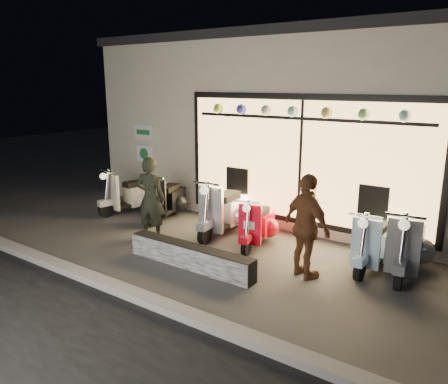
# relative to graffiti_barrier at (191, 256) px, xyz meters

# --- Properties ---
(ground) EXTENTS (40.00, 40.00, 0.00)m
(ground) POSITION_rel_graffiti_barrier_xyz_m (-0.03, 0.65, -0.20)
(ground) COLOR #383533
(ground) RESTS_ON ground
(kerb) EXTENTS (40.00, 0.25, 0.12)m
(kerb) POSITION_rel_graffiti_barrier_xyz_m (-0.03, -1.35, -0.14)
(kerb) COLOR slate
(kerb) RESTS_ON ground
(shop_building) EXTENTS (10.20, 6.23, 4.20)m
(shop_building) POSITION_rel_graffiti_barrier_xyz_m (-0.02, 5.63, 1.90)
(shop_building) COLOR beige
(shop_building) RESTS_ON ground
(graffiti_barrier) EXTENTS (2.49, 0.28, 0.40)m
(graffiti_barrier) POSITION_rel_graffiti_barrier_xyz_m (0.00, 0.00, 0.00)
(graffiti_barrier) COLOR black
(graffiti_barrier) RESTS_ON ground
(scooter_silver) EXTENTS (0.63, 1.65, 1.17)m
(scooter_silver) POSITION_rel_graffiti_barrier_xyz_m (-0.56, 1.87, 0.27)
(scooter_silver) COLOR black
(scooter_silver) RESTS_ON ground
(scooter_red) EXTENTS (0.62, 1.37, 0.97)m
(scooter_red) POSITION_rel_graffiti_barrier_xyz_m (0.35, 1.69, 0.19)
(scooter_red) COLOR black
(scooter_red) RESTS_ON ground
(scooter_black) EXTENTS (0.72, 1.49, 1.06)m
(scooter_black) POSITION_rel_graffiti_barrier_xyz_m (-2.28, 1.97, 0.23)
(scooter_black) COLOR black
(scooter_black) RESTS_ON ground
(scooter_cream) EXTENTS (0.71, 1.50, 1.06)m
(scooter_cream) POSITION_rel_graffiti_barrier_xyz_m (-3.27, 1.84, 0.23)
(scooter_cream) COLOR black
(scooter_cream) RESTS_ON ground
(scooter_blue) EXTENTS (0.47, 1.44, 1.04)m
(scooter_blue) POSITION_rel_graffiti_barrier_xyz_m (2.55, 1.89, 0.22)
(scooter_blue) COLOR black
(scooter_blue) RESTS_ON ground
(scooter_grey) EXTENTS (0.61, 1.59, 1.13)m
(scooter_grey) POSITION_rel_graffiti_barrier_xyz_m (3.04, 1.97, 0.25)
(scooter_grey) COLOR black
(scooter_grey) RESTS_ON ground
(man) EXTENTS (0.70, 0.57, 1.67)m
(man) POSITION_rel_graffiti_barrier_xyz_m (-1.58, 0.69, 0.64)
(man) COLOR black
(man) RESTS_ON ground
(woman) EXTENTS (1.09, 0.80, 1.71)m
(woman) POSITION_rel_graffiti_barrier_xyz_m (1.76, 0.78, 0.66)
(woman) COLOR brown
(woman) RESTS_ON ground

